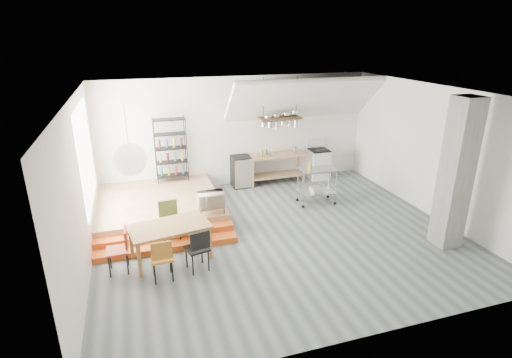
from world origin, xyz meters
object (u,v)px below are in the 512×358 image
object	(u,v)px
dining_table	(169,229)
mini_fridge	(241,171)
stove	(318,163)
rolling_cart	(317,181)

from	to	relation	value
dining_table	mini_fridge	distance (m)	4.31
stove	mini_fridge	xyz separation A→B (m)	(-2.50, 0.04, -0.02)
dining_table	mini_fridge	xyz separation A→B (m)	(2.46, 3.53, -0.20)
stove	dining_table	bearing A→B (deg)	-144.91
stove	rolling_cart	world-z (taller)	stove
stove	rolling_cart	bearing A→B (deg)	-116.94
dining_table	stove	bearing A→B (deg)	24.74
dining_table	mini_fridge	bearing A→B (deg)	44.75
stove	mini_fridge	bearing A→B (deg)	178.99
dining_table	mini_fridge	world-z (taller)	mini_fridge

